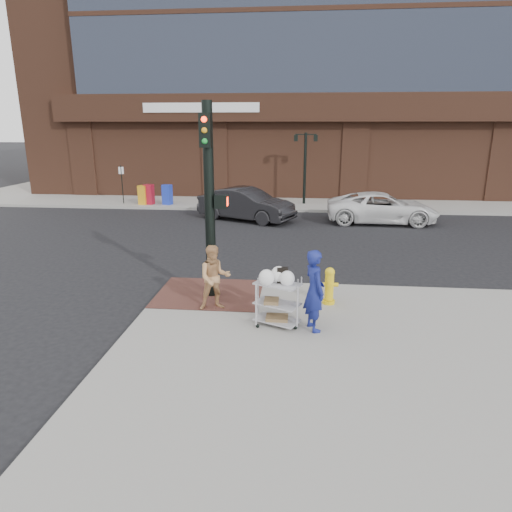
# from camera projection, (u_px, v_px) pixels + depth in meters

# --- Properties ---
(ground) EXTENTS (220.00, 220.00, 0.00)m
(ground) POSITION_uv_depth(u_px,v_px,m) (226.00, 312.00, 11.56)
(ground) COLOR black
(ground) RESTS_ON ground
(sidewalk_far) EXTENTS (65.00, 36.00, 0.15)m
(sidewalk_far) POSITION_uv_depth(u_px,v_px,m) (421.00, 177.00, 40.95)
(sidewalk_far) COLOR gray
(sidewalk_far) RESTS_ON ground
(brick_curb_ramp) EXTENTS (2.80, 2.40, 0.01)m
(brick_curb_ramp) POSITION_uv_depth(u_px,v_px,m) (209.00, 293.00, 12.43)
(brick_curb_ramp) COLOR #4A2622
(brick_curb_ramp) RESTS_ON sidewalk_near
(bank_building) EXTENTS (42.00, 26.00, 28.00)m
(bank_building) POSITION_uv_depth(u_px,v_px,m) (346.00, 1.00, 36.80)
(bank_building) COLOR brown
(bank_building) RESTS_ON sidewalk_far
(lamp_post) EXTENTS (1.32, 0.22, 4.00)m
(lamp_post) POSITION_uv_depth(u_px,v_px,m) (305.00, 160.00, 25.94)
(lamp_post) COLOR black
(lamp_post) RESTS_ON sidewalk_far
(parking_sign) EXTENTS (0.05, 0.05, 2.20)m
(parking_sign) POSITION_uv_depth(u_px,v_px,m) (122.00, 184.00, 26.36)
(parking_sign) COLOR black
(parking_sign) RESTS_ON sidewalk_far
(traffic_signal_pole) EXTENTS (0.61, 0.51, 5.00)m
(traffic_signal_pole) POSITION_uv_depth(u_px,v_px,m) (210.00, 196.00, 11.56)
(traffic_signal_pole) COLOR black
(traffic_signal_pole) RESTS_ON sidewalk_near
(woman_blue) EXTENTS (0.67, 0.79, 1.85)m
(woman_blue) POSITION_uv_depth(u_px,v_px,m) (314.00, 290.00, 10.01)
(woman_blue) COLOR navy
(woman_blue) RESTS_ON sidewalk_near
(pedestrian_tan) EXTENTS (0.94, 0.83, 1.63)m
(pedestrian_tan) POSITION_uv_depth(u_px,v_px,m) (215.00, 278.00, 11.19)
(pedestrian_tan) COLOR tan
(pedestrian_tan) RESTS_ON sidewalk_near
(sedan_dark) EXTENTS (5.11, 3.56, 1.60)m
(sedan_dark) POSITION_uv_depth(u_px,v_px,m) (246.00, 204.00, 22.49)
(sedan_dark) COLOR black
(sedan_dark) RESTS_ON ground
(minivan_white) EXTENTS (5.29, 2.54, 1.46)m
(minivan_white) POSITION_uv_depth(u_px,v_px,m) (382.00, 208.00, 21.92)
(minivan_white) COLOR white
(minivan_white) RESTS_ON ground
(utility_cart) EXTENTS (1.12, 0.91, 1.37)m
(utility_cart) POSITION_uv_depth(u_px,v_px,m) (277.00, 299.00, 10.32)
(utility_cart) COLOR #A6A5AB
(utility_cart) RESTS_ON sidewalk_near
(fire_hydrant) EXTENTS (0.45, 0.32, 0.96)m
(fire_hydrant) POSITION_uv_depth(u_px,v_px,m) (329.00, 285.00, 11.62)
(fire_hydrant) COLOR yellow
(fire_hydrant) RESTS_ON sidewalk_near
(newsbox_red) EXTENTS (0.54, 0.50, 1.14)m
(newsbox_red) POSITION_uv_depth(u_px,v_px,m) (149.00, 194.00, 26.20)
(newsbox_red) COLOR maroon
(newsbox_red) RESTS_ON sidewalk_far
(newsbox_yellow) EXTENTS (0.51, 0.48, 1.09)m
(newsbox_yellow) POSITION_uv_depth(u_px,v_px,m) (143.00, 195.00, 26.15)
(newsbox_yellow) COLOR gold
(newsbox_yellow) RESTS_ON sidewalk_far
(newsbox_blue) EXTENTS (0.56, 0.53, 1.13)m
(newsbox_blue) POSITION_uv_depth(u_px,v_px,m) (167.00, 195.00, 26.13)
(newsbox_blue) COLOR #1D34BC
(newsbox_blue) RESTS_ON sidewalk_far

